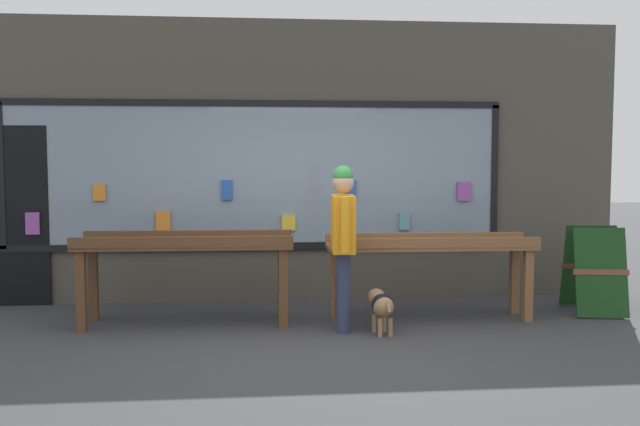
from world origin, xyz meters
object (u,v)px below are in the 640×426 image
display_table_left (186,252)px  sandwich_board_sign (594,269)px  person_browsing (343,235)px  small_dog (381,305)px  display_table_right (430,253)px

display_table_left → sandwich_board_sign: sandwich_board_sign is taller
person_browsing → small_dog: size_ratio=3.07×
sandwich_board_sign → person_browsing: bearing=-158.9°
display_table_right → small_dog: display_table_right is taller
display_table_left → display_table_right: (2.58, 0.00, -0.04)m
display_table_right → small_dog: bearing=-137.6°
display_table_right → person_browsing: person_browsing is taller
display_table_left → display_table_right: bearing=0.0°
display_table_right → sandwich_board_sign: bearing=4.2°
display_table_left → person_browsing: (1.58, -0.45, 0.21)m
display_table_right → person_browsing: bearing=-155.5°
display_table_right → sandwich_board_sign: sandwich_board_sign is taller
display_table_left → person_browsing: 1.66m
display_table_right → sandwich_board_sign: size_ratio=2.32×
person_browsing → sandwich_board_sign: person_browsing is taller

